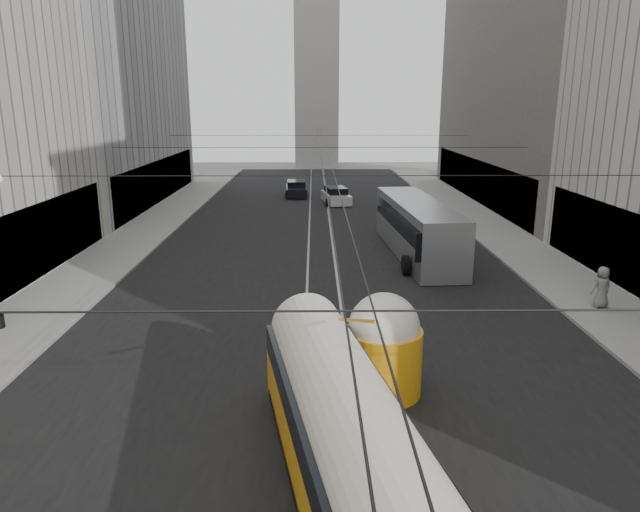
{
  "coord_description": "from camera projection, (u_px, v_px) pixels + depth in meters",
  "views": [
    {
      "loc": [
        -0.41,
        -2.7,
        8.5
      ],
      "look_at": [
        -0.2,
        16.88,
        3.28
      ],
      "focal_mm": 32.0,
      "sensor_mm": 36.0,
      "label": 1
    }
  ],
  "objects": [
    {
      "name": "road",
      "position": [
        321.0,
        243.0,
        36.2
      ],
      "size": [
        20.0,
        85.0,
        0.02
      ],
      "primitive_type": "cube",
      "color": "black",
      "rests_on": "ground"
    },
    {
      "name": "sidewalk_left",
      "position": [
        147.0,
        230.0,
        39.44
      ],
      "size": [
        4.0,
        72.0,
        0.15
      ],
      "primitive_type": "cube",
      "color": "gray",
      "rests_on": "ground"
    },
    {
      "name": "sidewalk_right",
      "position": [
        492.0,
        229.0,
        39.69
      ],
      "size": [
        4.0,
        72.0,
        0.15
      ],
      "primitive_type": "cube",
      "color": "gray",
      "rests_on": "ground"
    },
    {
      "name": "rail_left",
      "position": [
        309.0,
        243.0,
        36.19
      ],
      "size": [
        0.12,
        85.0,
        0.04
      ],
      "primitive_type": "cube",
      "color": "gray",
      "rests_on": "ground"
    },
    {
      "name": "rail_right",
      "position": [
        332.0,
        243.0,
        36.21
      ],
      "size": [
        0.12,
        85.0,
        0.04
      ],
      "primitive_type": "cube",
      "color": "gray",
      "rests_on": "ground"
    },
    {
      "name": "building_left_far",
      "position": [
        78.0,
        32.0,
        47.29
      ],
      "size": [
        12.6,
        28.6,
        28.6
      ],
      "color": "#999999",
      "rests_on": "ground"
    },
    {
      "name": "building_right_far",
      "position": [
        559.0,
        7.0,
        47.19
      ],
      "size": [
        12.6,
        32.6,
        32.6
      ],
      "color": "#514C47",
      "rests_on": "ground"
    },
    {
      "name": "distant_tower",
      "position": [
        317.0,
        56.0,
        78.25
      ],
      "size": [
        6.0,
        6.0,
        31.36
      ],
      "color": "#B2AFA8",
      "rests_on": "ground"
    },
    {
      "name": "catenary",
      "position": [
        323.0,
        150.0,
        33.71
      ],
      "size": [
        25.0,
        72.0,
        0.23
      ],
      "color": "black",
      "rests_on": "ground"
    },
    {
      "name": "streetcar",
      "position": [
        361.0,
        470.0,
        11.18
      ],
      "size": [
        4.63,
        14.48,
        3.2
      ],
      "color": "orange",
      "rests_on": "ground"
    },
    {
      "name": "city_bus",
      "position": [
        417.0,
        226.0,
        32.94
      ],
      "size": [
        3.36,
        12.41,
        3.12
      ],
      "color": "gray",
      "rests_on": "ground"
    },
    {
      "name": "sedan_white_far",
      "position": [
        336.0,
        196.0,
        50.51
      ],
      "size": [
        2.67,
        4.83,
        1.44
      ],
      "color": "white",
      "rests_on": "ground"
    },
    {
      "name": "sedan_dark_far",
      "position": [
        296.0,
        189.0,
        54.57
      ],
      "size": [
        2.13,
        4.75,
        1.47
      ],
      "color": "black",
      "rests_on": "ground"
    },
    {
      "name": "pedestrian_sidewalk_right",
      "position": [
        602.0,
        287.0,
        24.05
      ],
      "size": [
        0.97,
        0.71,
        1.78
      ],
      "primitive_type": "imported",
      "rotation": [
        0.0,
        0.0,
        3.36
      ],
      "color": "slate",
      "rests_on": "sidewalk_right"
    }
  ]
}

